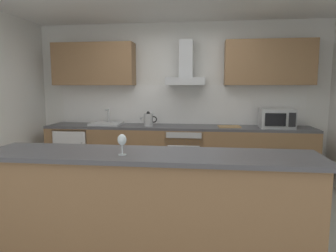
# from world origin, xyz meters

# --- Properties ---
(ground) EXTENTS (5.88, 4.74, 0.02)m
(ground) POSITION_xyz_m (0.00, 0.00, -0.01)
(ground) COLOR gray
(wall_back) EXTENTS (5.88, 0.12, 2.60)m
(wall_back) POSITION_xyz_m (0.00, 1.93, 1.30)
(wall_back) COLOR white
(wall_back) RESTS_ON ground
(backsplash_tile) EXTENTS (4.15, 0.02, 0.66)m
(backsplash_tile) POSITION_xyz_m (0.00, 1.86, 1.23)
(backsplash_tile) COLOR white
(counter_back) EXTENTS (4.30, 0.60, 0.90)m
(counter_back) POSITION_xyz_m (0.00, 1.55, 0.45)
(counter_back) COLOR olive
(counter_back) RESTS_ON ground
(counter_island) EXTENTS (2.94, 0.64, 0.96)m
(counter_island) POSITION_xyz_m (-0.03, -0.77, 0.49)
(counter_island) COLOR olive
(counter_island) RESTS_ON ground
(upper_cabinets) EXTENTS (4.24, 0.32, 0.70)m
(upper_cabinets) POSITION_xyz_m (0.00, 1.70, 1.91)
(upper_cabinets) COLOR olive
(oven) EXTENTS (0.60, 0.62, 0.80)m
(oven) POSITION_xyz_m (0.13, 1.52, 0.46)
(oven) COLOR slate
(oven) RESTS_ON ground
(refrigerator) EXTENTS (0.58, 0.60, 0.85)m
(refrigerator) POSITION_xyz_m (-1.72, 1.52, 0.43)
(refrigerator) COLOR white
(refrigerator) RESTS_ON ground
(microwave) EXTENTS (0.50, 0.38, 0.30)m
(microwave) POSITION_xyz_m (1.54, 1.50, 1.05)
(microwave) COLOR #B7BABC
(microwave) RESTS_ON counter_back
(sink) EXTENTS (0.50, 0.40, 0.26)m
(sink) POSITION_xyz_m (-1.19, 1.54, 0.93)
(sink) COLOR silver
(sink) RESTS_ON counter_back
(kettle) EXTENTS (0.29, 0.15, 0.24)m
(kettle) POSITION_xyz_m (-0.47, 1.49, 1.01)
(kettle) COLOR #B7BABC
(kettle) RESTS_ON counter_back
(range_hood) EXTENTS (0.62, 0.45, 0.72)m
(range_hood) POSITION_xyz_m (0.13, 1.65, 1.79)
(range_hood) COLOR #B7BABC
(wine_glass) EXTENTS (0.08, 0.08, 0.18)m
(wine_glass) POSITION_xyz_m (-0.24, -0.87, 1.09)
(wine_glass) COLOR silver
(wine_glass) RESTS_ON counter_island
(chopping_board) EXTENTS (0.36, 0.25, 0.02)m
(chopping_board) POSITION_xyz_m (0.83, 1.50, 0.91)
(chopping_board) COLOR tan
(chopping_board) RESTS_ON counter_back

